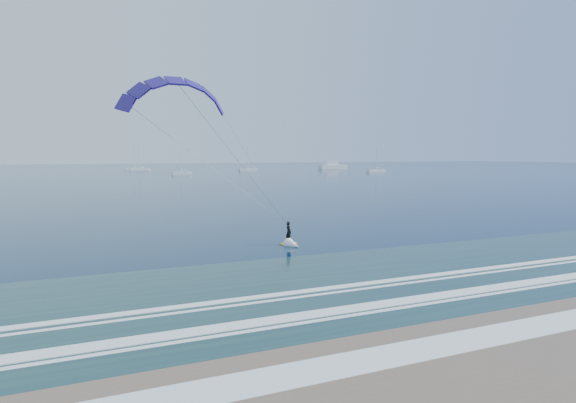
# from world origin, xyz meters

# --- Properties ---
(ground) EXTENTS (900.00, 900.00, 0.00)m
(ground) POSITION_xyz_m (0.00, 0.00, 0.00)
(ground) COLOR #07253D
(ground) RESTS_ON ground
(kitesurfer_rig) EXTENTS (17.08, 6.81, 14.52)m
(kitesurfer_rig) POSITION_xyz_m (-0.18, 21.86, 7.61)
(kitesurfer_rig) COLOR gold
(kitesurfer_rig) RESTS_ON ground
(motor_yacht) EXTENTS (15.89, 4.24, 6.45)m
(motor_yacht) POSITION_xyz_m (125.76, 226.67, 1.73)
(motor_yacht) COLOR white
(motor_yacht) RESTS_ON ground
(sailboat_3) EXTENTS (7.02, 2.40, 9.98)m
(sailboat_3) POSITION_xyz_m (32.64, 181.86, 0.67)
(sailboat_3) COLOR white
(sailboat_3) RESTS_ON ground
(sailboat_4) EXTENTS (9.56, 2.40, 12.88)m
(sailboat_4) POSITION_xyz_m (25.63, 256.32, 0.69)
(sailboat_4) COLOR white
(sailboat_4) RESTS_ON ground
(sailboat_5) EXTENTS (8.79, 2.40, 11.99)m
(sailboat_5) POSITION_xyz_m (72.01, 213.60, 0.68)
(sailboat_5) COLOR white
(sailboat_5) RESTS_ON ground
(sailboat_6) EXTENTS (8.97, 2.40, 12.12)m
(sailboat_6) POSITION_xyz_m (119.41, 176.14, 0.68)
(sailboat_6) COLOR white
(sailboat_6) RESTS_ON ground
(sailboat_8) EXTENTS (9.02, 2.40, 12.65)m
(sailboat_8) POSITION_xyz_m (25.58, 239.02, 0.69)
(sailboat_8) COLOR white
(sailboat_8) RESTS_ON ground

